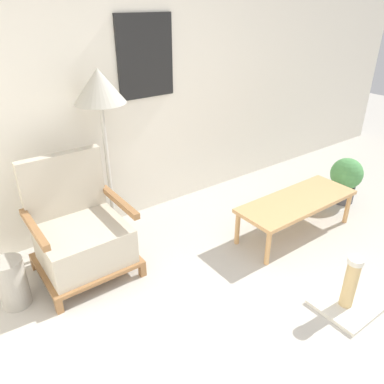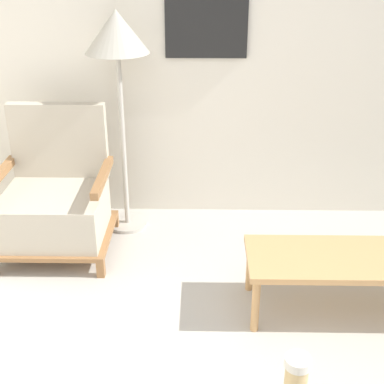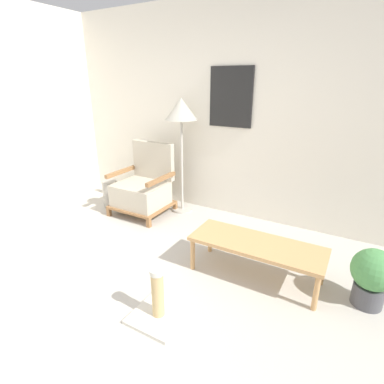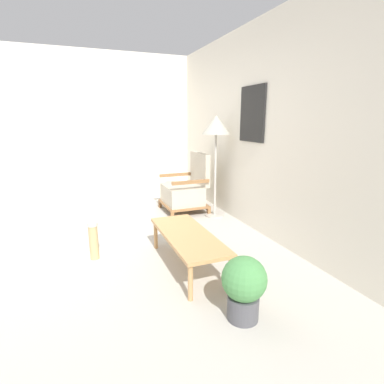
% 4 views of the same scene
% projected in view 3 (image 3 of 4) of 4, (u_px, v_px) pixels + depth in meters
% --- Properties ---
extents(ground_plane, '(14.00, 14.00, 0.00)m').
position_uv_depth(ground_plane, '(92.00, 327.00, 2.26)').
color(ground_plane, '#B7B2A8').
extents(wall_back, '(8.00, 0.09, 2.70)m').
position_uv_depth(wall_back, '(230.00, 113.00, 3.80)').
color(wall_back, silver).
rests_on(wall_back, ground_plane).
extents(armchair, '(0.73, 0.66, 0.95)m').
position_uv_depth(armchair, '(143.00, 189.00, 4.11)').
color(armchair, olive).
rests_on(armchair, ground_plane).
extents(floor_lamp, '(0.42, 0.42, 1.54)m').
position_uv_depth(floor_lamp, '(181.00, 115.00, 3.84)').
color(floor_lamp, '#B7B2A8').
rests_on(floor_lamp, ground_plane).
extents(coffee_table, '(1.21, 0.46, 0.36)m').
position_uv_depth(coffee_table, '(256.00, 246.00, 2.73)').
color(coffee_table, tan).
rests_on(coffee_table, ground_plane).
extents(vase, '(0.21, 0.21, 0.39)m').
position_uv_depth(vase, '(110.00, 193.00, 4.37)').
color(vase, '#9E998E').
rests_on(vase, ground_plane).
extents(potted_plant, '(0.34, 0.34, 0.50)m').
position_uv_depth(potted_plant, '(372.00, 275.00, 2.39)').
color(potted_plant, '#4C4C51').
rests_on(potted_plant, ground_plane).
extents(scratching_post, '(0.40, 0.40, 0.44)m').
position_uv_depth(scratching_post, '(158.00, 305.00, 2.31)').
color(scratching_post, beige).
rests_on(scratching_post, ground_plane).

